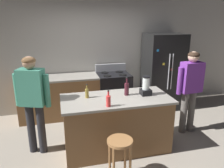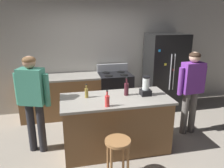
% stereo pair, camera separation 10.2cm
% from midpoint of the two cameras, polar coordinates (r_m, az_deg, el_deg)
% --- Properties ---
extents(ground_plane, '(14.00, 14.00, 0.00)m').
position_cam_midpoint_polar(ground_plane, '(4.13, 1.67, -16.01)').
color(ground_plane, '#9E9384').
extents(back_wall, '(8.00, 0.10, 2.70)m').
position_cam_midpoint_polar(back_wall, '(5.44, -3.23, 7.60)').
color(back_wall, '#BCB7AD').
rests_on(back_wall, ground_plane).
extents(kitchen_island, '(1.82, 0.86, 0.95)m').
position_cam_midpoint_polar(kitchen_island, '(3.88, 1.73, -10.12)').
color(kitchen_island, brown).
rests_on(kitchen_island, ground_plane).
extents(back_counter_run, '(2.00, 0.64, 0.95)m').
position_cam_midpoint_polar(back_counter_run, '(5.21, -11.08, -3.13)').
color(back_counter_run, brown).
rests_on(back_counter_run, ground_plane).
extents(refrigerator, '(0.90, 0.73, 1.85)m').
position_cam_midpoint_polar(refrigerator, '(5.58, 13.97, 2.94)').
color(refrigerator, black).
rests_on(refrigerator, ground_plane).
extents(stove_range, '(0.76, 0.65, 1.13)m').
position_cam_midpoint_polar(stove_range, '(5.31, 1.29, -2.24)').
color(stove_range, black).
rests_on(stove_range, ground_plane).
extents(person_by_island_left, '(0.59, 0.34, 1.67)m').
position_cam_midpoint_polar(person_by_island_left, '(3.81, -19.00, -2.93)').
color(person_by_island_left, '#26262B').
rests_on(person_by_island_left, ground_plane).
extents(person_by_sink_right, '(0.60, 0.25, 1.63)m').
position_cam_midpoint_polar(person_by_sink_right, '(4.47, 20.43, -0.39)').
color(person_by_sink_right, '#66605B').
rests_on(person_by_sink_right, ground_plane).
extents(bar_stool, '(0.36, 0.36, 0.63)m').
position_cam_midpoint_polar(bar_stool, '(3.20, 2.44, -16.31)').
color(bar_stool, '#9E6B3D').
rests_on(bar_stool, ground_plane).
extents(blender_appliance, '(0.17, 0.17, 0.33)m').
position_cam_midpoint_polar(blender_appliance, '(3.82, 9.44, -0.86)').
color(blender_appliance, black).
rests_on(blender_appliance, kitchen_island).
extents(bottle_wine, '(0.08, 0.08, 0.32)m').
position_cam_midpoint_polar(bottle_wine, '(3.78, 4.51, -1.22)').
color(bottle_wine, '#471923').
rests_on(bottle_wine, kitchen_island).
extents(bottle_vinegar, '(0.06, 0.06, 0.24)m').
position_cam_midpoint_polar(bottle_vinegar, '(3.69, -5.78, -2.23)').
color(bottle_vinegar, olive).
rests_on(bottle_vinegar, kitchen_island).
extents(bottle_soda, '(0.07, 0.07, 0.26)m').
position_cam_midpoint_polar(bottle_soda, '(3.32, -0.36, -4.30)').
color(bottle_soda, red).
rests_on(bottle_soda, kitchen_island).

